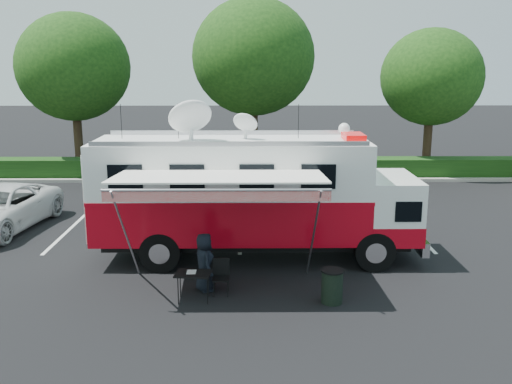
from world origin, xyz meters
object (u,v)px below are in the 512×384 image
command_truck (253,194)px  white_suv (0,230)px  folding_table (193,274)px  trash_bin (332,286)px

command_truck → white_suv: size_ratio=1.74×
folding_table → command_truck: bearing=64.7°
folding_table → white_suv: bearing=140.4°
command_truck → trash_bin: bearing=-60.0°
command_truck → white_suv: (-8.83, 2.95, -1.94)m
folding_table → trash_bin: trash_bin is taller
command_truck → white_suv: 9.51m
command_truck → folding_table: size_ratio=10.26×
white_suv → command_truck: bearing=-10.0°
white_suv → trash_bin: size_ratio=6.48×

